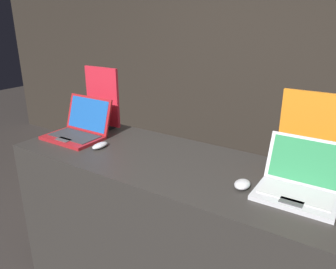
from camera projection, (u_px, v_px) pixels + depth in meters
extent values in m
cube|color=black|center=(271.00, 54.00, 3.11)|extent=(8.00, 0.05, 2.80)
cube|color=#282623|center=(167.00, 233.00, 2.00)|extent=(1.85, 0.69, 0.98)
cube|color=maroon|center=(72.00, 138.00, 2.13)|extent=(0.37, 0.24, 0.02)
cube|color=#2D2D30|center=(74.00, 136.00, 2.14)|extent=(0.33, 0.17, 0.00)
cube|color=#3F3F42|center=(63.00, 140.00, 2.07)|extent=(0.10, 0.05, 0.00)
cube|color=maroon|center=(89.00, 114.00, 2.21)|extent=(0.37, 0.09, 0.23)
cube|color=#194C99|center=(88.00, 114.00, 2.20)|extent=(0.34, 0.07, 0.20)
ellipsoid|color=#B2B2B7|center=(100.00, 145.00, 1.99)|extent=(0.06, 0.12, 0.03)
cube|color=black|center=(104.00, 126.00, 2.36)|extent=(0.16, 0.07, 0.02)
cube|color=red|center=(102.00, 96.00, 2.29)|extent=(0.29, 0.02, 0.41)
cube|color=#B7B7BC|center=(295.00, 198.00, 1.43)|extent=(0.34, 0.22, 0.02)
cube|color=#B7B7B7|center=(296.00, 193.00, 1.44)|extent=(0.30, 0.16, 0.00)
cube|color=#3F3F42|center=(291.00, 202.00, 1.37)|extent=(0.10, 0.05, 0.00)
cube|color=#B7B7BC|center=(306.00, 161.00, 1.50)|extent=(0.34, 0.08, 0.22)
cube|color=#2D7F4C|center=(306.00, 161.00, 1.50)|extent=(0.31, 0.06, 0.19)
ellipsoid|color=#B2B2B7|center=(242.00, 184.00, 1.52)|extent=(0.07, 0.10, 0.04)
cube|color=black|center=(309.00, 171.00, 1.67)|extent=(0.19, 0.07, 0.02)
cube|color=orange|center=(315.00, 132.00, 1.60)|extent=(0.34, 0.02, 0.40)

